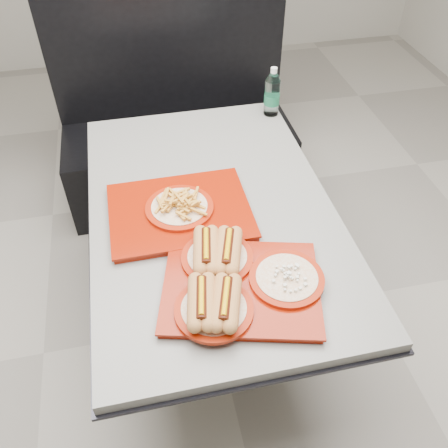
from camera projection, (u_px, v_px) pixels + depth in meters
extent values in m
plane|color=#9D988D|center=(214.00, 322.00, 2.29)|extent=(6.00, 6.00, 0.00)
cylinder|color=black|center=(214.00, 319.00, 2.28)|extent=(0.52, 0.52, 0.05)
cylinder|color=black|center=(213.00, 271.00, 2.03)|extent=(0.11, 0.11, 0.66)
cube|color=black|center=(212.00, 215.00, 1.81)|extent=(0.92, 1.42, 0.01)
cube|color=gray|center=(212.00, 211.00, 1.79)|extent=(0.90, 1.40, 0.04)
cube|color=black|center=(180.00, 162.00, 2.86)|extent=(1.30, 0.55, 0.45)
cube|color=black|center=(168.00, 53.00, 2.63)|extent=(1.30, 0.10, 1.10)
cube|color=maroon|center=(241.00, 289.00, 1.48)|extent=(0.55, 0.48, 0.02)
cube|color=maroon|center=(241.00, 286.00, 1.47)|extent=(0.56, 0.49, 0.01)
cylinder|color=#901A04|center=(214.00, 309.00, 1.40)|extent=(0.24, 0.24, 0.01)
cylinder|color=silver|center=(214.00, 308.00, 1.39)|extent=(0.19, 0.19, 0.01)
cylinder|color=#901A04|center=(217.00, 258.00, 1.54)|extent=(0.24, 0.24, 0.01)
cylinder|color=silver|center=(217.00, 256.00, 1.54)|extent=(0.19, 0.19, 0.01)
cylinder|color=#901A04|center=(287.00, 278.00, 1.48)|extent=(0.24, 0.24, 0.01)
cylinder|color=silver|center=(287.00, 277.00, 1.48)|extent=(0.19, 0.19, 0.01)
cube|color=maroon|center=(180.00, 213.00, 1.74)|extent=(0.50, 0.39, 0.02)
cube|color=maroon|center=(180.00, 210.00, 1.73)|extent=(0.51, 0.40, 0.01)
cylinder|color=#901A04|center=(180.00, 208.00, 1.72)|extent=(0.25, 0.25, 0.01)
cylinder|color=silver|center=(179.00, 206.00, 1.71)|extent=(0.20, 0.20, 0.01)
cylinder|color=silver|center=(272.00, 97.00, 2.20)|extent=(0.07, 0.07, 0.17)
cylinder|color=#18603F|center=(272.00, 99.00, 2.21)|extent=(0.07, 0.07, 0.05)
cone|color=silver|center=(273.00, 77.00, 2.13)|extent=(0.07, 0.07, 0.04)
cylinder|color=silver|center=(274.00, 70.00, 2.11)|extent=(0.03, 0.03, 0.02)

